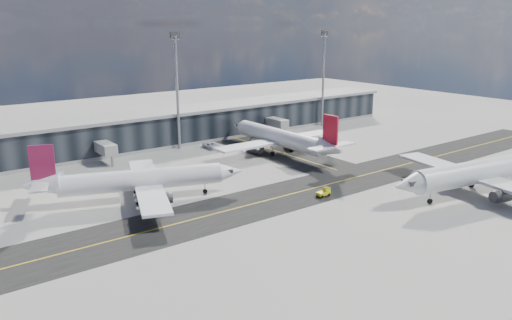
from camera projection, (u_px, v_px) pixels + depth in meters
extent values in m
plane|color=gray|center=(307.00, 200.00, 90.14)|extent=(300.00, 300.00, 0.00)
cube|color=black|center=(292.00, 194.00, 93.23)|extent=(180.00, 14.00, 0.02)
cube|color=black|center=(266.00, 148.00, 127.57)|extent=(14.00, 50.00, 0.02)
cube|color=yellow|center=(292.00, 194.00, 93.22)|extent=(180.00, 0.25, 0.01)
cube|color=yellow|center=(266.00, 148.00, 127.57)|extent=(0.25, 50.00, 0.01)
cube|color=black|center=(166.00, 128.00, 131.60)|extent=(150.00, 12.00, 8.00)
cube|color=gray|center=(166.00, 112.00, 130.44)|extent=(152.00, 13.00, 0.80)
cube|color=gray|center=(167.00, 142.00, 132.55)|extent=(150.00, 12.20, 0.80)
cube|color=gray|center=(103.00, 147.00, 114.01)|extent=(3.00, 10.00, 2.40)
cylinder|color=gray|center=(112.00, 161.00, 110.76)|extent=(0.60, 0.60, 2.40)
cube|color=gray|center=(274.00, 122.00, 142.85)|extent=(3.00, 10.00, 2.40)
cylinder|color=gray|center=(285.00, 133.00, 139.59)|extent=(0.60, 0.60, 2.40)
cylinder|color=gray|center=(177.00, 94.00, 123.55)|extent=(0.70, 0.70, 28.00)
cube|color=#2D2D30|center=(175.00, 35.00, 119.80)|extent=(2.50, 0.50, 1.40)
cylinder|color=gray|center=(323.00, 80.00, 152.38)|extent=(0.70, 0.70, 28.00)
cube|color=#2D2D30|center=(325.00, 32.00, 148.64)|extent=(2.50, 0.50, 1.40)
cylinder|color=white|center=(142.00, 179.00, 89.20)|extent=(28.13, 13.07, 3.80)
cone|color=white|center=(229.00, 172.00, 93.82)|extent=(5.74, 5.16, 3.80)
cone|color=white|center=(42.00, 185.00, 84.29)|extent=(6.64, 5.48, 3.80)
cube|color=white|center=(148.00, 184.00, 89.72)|extent=(15.23, 32.03, 0.47)
cylinder|color=#2D2D30|center=(150.00, 180.00, 95.52)|extent=(4.49, 3.39, 2.18)
cylinder|color=#2D2D30|center=(157.00, 199.00, 85.02)|extent=(4.49, 3.39, 2.18)
cube|color=silver|center=(150.00, 176.00, 95.32)|extent=(1.92, 0.99, 0.76)
cube|color=silver|center=(157.00, 195.00, 84.82)|extent=(1.92, 0.99, 0.76)
cube|color=#701549|center=(42.00, 162.00, 83.37)|extent=(3.90, 1.73, 5.89)
cube|color=white|center=(41.00, 182.00, 84.14)|extent=(6.30, 11.63, 0.33)
cube|color=#2D2D30|center=(227.00, 170.00, 93.58)|extent=(2.49, 2.60, 0.66)
cylinder|color=gray|center=(205.00, 188.00, 93.16)|extent=(0.29, 0.29, 1.90)
cylinder|color=black|center=(205.00, 191.00, 93.35)|extent=(0.92, 0.60, 0.85)
cylinder|color=black|center=(137.00, 192.00, 92.41)|extent=(1.14, 0.80, 1.04)
cylinder|color=black|center=(139.00, 202.00, 87.17)|extent=(1.14, 0.80, 1.04)
cylinder|color=white|center=(280.00, 137.00, 121.36)|extent=(4.08, 29.97, 3.99)
cone|color=white|center=(240.00, 126.00, 134.46)|extent=(4.01, 5.00, 3.99)
cone|color=white|center=(331.00, 149.00, 107.72)|extent=(4.01, 6.00, 3.99)
cube|color=white|center=(277.00, 141.00, 122.40)|extent=(33.97, 5.09, 0.50)
cylinder|color=#2D2D30|center=(255.00, 148.00, 119.99)|extent=(2.31, 4.20, 2.30)
cylinder|color=#2D2D30|center=(293.00, 141.00, 126.93)|extent=(2.31, 4.20, 2.30)
cube|color=silver|center=(255.00, 144.00, 119.78)|extent=(0.41, 2.00, 0.80)
cube|color=silver|center=(293.00, 138.00, 126.72)|extent=(0.41, 2.00, 0.80)
cube|color=#B90C23|center=(330.00, 129.00, 107.00)|extent=(0.46, 4.20, 6.19)
cube|color=white|center=(331.00, 146.00, 107.56)|extent=(11.99, 2.83, 0.35)
cube|color=#2D2D30|center=(241.00, 125.00, 133.97)|extent=(2.20, 2.00, 0.70)
cylinder|color=gray|center=(251.00, 140.00, 131.35)|extent=(0.24, 0.24, 2.00)
cylinder|color=black|center=(251.00, 142.00, 131.55)|extent=(0.35, 0.90, 0.90)
cylinder|color=black|center=(273.00, 154.00, 119.77)|extent=(0.50, 1.10, 1.10)
cylinder|color=black|center=(292.00, 150.00, 123.24)|extent=(0.50, 1.10, 1.10)
cylinder|color=silver|center=(484.00, 171.00, 92.49)|extent=(32.86, 10.03, 4.35)
cone|color=silver|center=(408.00, 185.00, 84.52)|extent=(6.12, 5.24, 4.35)
cube|color=silver|center=(479.00, 177.00, 92.31)|extent=(11.86, 37.33, 0.54)
cylinder|color=#2D2D30|center=(505.00, 195.00, 86.53)|extent=(4.93, 3.27, 2.50)
cylinder|color=#2D2D30|center=(447.00, 175.00, 97.78)|extent=(4.93, 3.27, 2.50)
cube|color=silver|center=(506.00, 190.00, 86.30)|extent=(2.22, 0.81, 0.87)
cube|color=silver|center=(447.00, 171.00, 97.55)|extent=(2.22, 0.81, 0.87)
cube|color=#2D2D30|center=(411.00, 182.00, 84.64)|extent=(2.56, 2.74, 0.76)
cylinder|color=gray|center=(430.00, 197.00, 87.67)|extent=(0.30, 0.30, 2.17)
cylinder|color=black|center=(430.00, 201.00, 87.89)|extent=(1.03, 0.55, 0.98)
cylinder|color=black|center=(501.00, 194.00, 91.14)|extent=(1.27, 0.75, 1.20)
cylinder|color=black|center=(471.00, 184.00, 96.76)|extent=(1.27, 0.75, 1.20)
cube|color=#D8D30B|center=(323.00, 193.00, 91.57)|extent=(2.63, 1.23, 0.61)
cube|color=#D8D30B|center=(327.00, 189.00, 91.87)|extent=(0.96, 1.14, 0.79)
cube|color=black|center=(327.00, 188.00, 91.79)|extent=(0.88, 1.10, 0.22)
cylinder|color=black|center=(325.00, 193.00, 92.60)|extent=(0.61, 0.22, 0.61)
cylinder|color=black|center=(329.00, 195.00, 91.73)|extent=(0.61, 0.22, 0.61)
cylinder|color=black|center=(318.00, 195.00, 91.59)|extent=(0.61, 0.22, 0.61)
cylinder|color=black|center=(322.00, 197.00, 90.72)|extent=(0.61, 0.22, 0.61)
imported|color=white|center=(211.00, 146.00, 126.90)|extent=(2.57, 5.48, 1.52)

